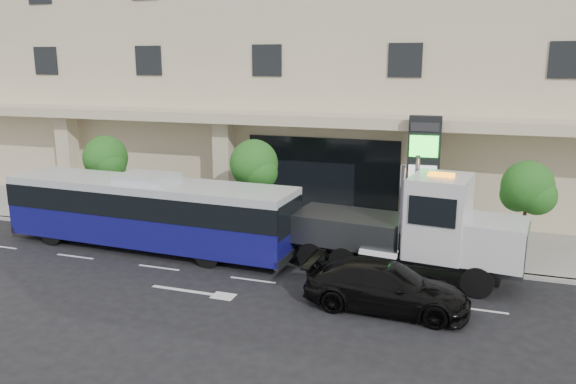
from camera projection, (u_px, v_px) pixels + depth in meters
name	position (u px, v px, depth m)	size (l,w,h in m)	color
ground	(267.00, 267.00, 22.22)	(120.00, 120.00, 0.00)	black
sidewalk	(305.00, 230.00, 26.81)	(120.00, 6.00, 0.15)	gray
curb	(284.00, 249.00, 24.04)	(120.00, 0.30, 0.15)	gray
convention_center	(356.00, 28.00, 34.20)	(60.00, 17.60, 20.00)	#C0B190
tree_left	(106.00, 161.00, 27.98)	(2.27, 2.20, 4.22)	#422B19
tree_mid	(254.00, 167.00, 25.42)	(2.28, 2.20, 4.38)	#422B19
tree_right	(528.00, 190.00, 21.84)	(2.10, 2.00, 4.04)	#422B19
city_bus	(149.00, 211.00, 24.04)	(13.12, 3.24, 3.30)	black
tow_truck	(414.00, 230.00, 20.87)	(9.80, 3.38, 4.43)	#2D3033
black_sedan	(386.00, 286.00, 18.25)	(2.18, 5.35, 1.55)	black
signage_pylon	(423.00, 178.00, 24.58)	(1.40, 0.59, 5.52)	black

